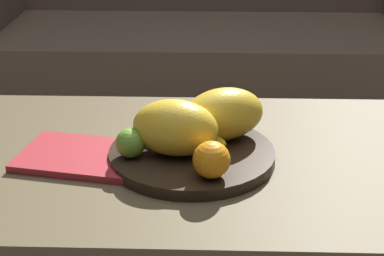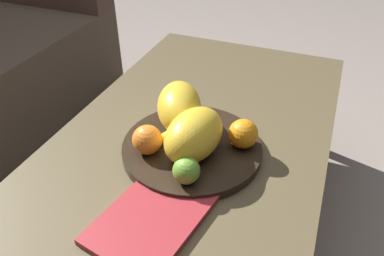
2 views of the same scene
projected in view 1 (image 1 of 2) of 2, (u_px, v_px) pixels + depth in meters
The scene contains 10 objects.
coffee_table at pixel (217, 172), 1.36m from camera, with size 1.25×0.69×0.39m.
couch at pixel (201, 46), 2.40m from camera, with size 1.70×0.70×0.90m.
fruit_bowl at pixel (192, 155), 1.32m from camera, with size 0.35×0.35×0.03m, color #2D2116.
melon_large_front at pixel (175, 128), 1.28m from camera, with size 0.18×0.12×0.12m, color yellow.
melon_smaller_beside at pixel (224, 114), 1.35m from camera, with size 0.18×0.11×0.11m, color yellow.
orange_front at pixel (164, 117), 1.39m from camera, with size 0.07×0.07×0.07m, color orange.
orange_left at pixel (211, 160), 1.19m from camera, with size 0.07×0.07×0.07m, color orange.
apple_front at pixel (130, 143), 1.28m from camera, with size 0.06×0.06×0.06m, color #6BA532.
banana_bunch at pixel (199, 131), 1.34m from camera, with size 0.16×0.14×0.06m.
magazine at pixel (80, 156), 1.33m from camera, with size 0.25×0.18×0.02m, color #AD2C33.
Camera 1 is at (-0.01, -1.21, 0.99)m, focal length 58.79 mm.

